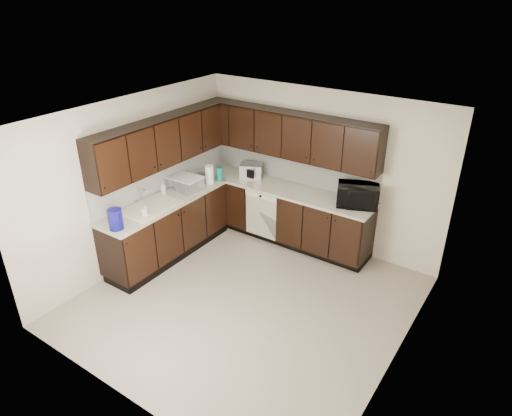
# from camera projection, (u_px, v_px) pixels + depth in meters

# --- Properties ---
(floor) EXTENTS (4.00, 4.00, 0.00)m
(floor) POSITION_uv_depth(u_px,v_px,m) (246.00, 301.00, 6.16)
(floor) COLOR #A59989
(floor) RESTS_ON ground
(ceiling) EXTENTS (4.00, 4.00, 0.00)m
(ceiling) POSITION_uv_depth(u_px,v_px,m) (244.00, 120.00, 5.04)
(ceiling) COLOR white
(ceiling) RESTS_ON wall_back
(wall_back) EXTENTS (4.00, 0.02, 2.50)m
(wall_back) POSITION_uv_depth(u_px,v_px,m) (320.00, 169.00, 7.08)
(wall_back) COLOR beige
(wall_back) RESTS_ON floor
(wall_left) EXTENTS (0.02, 4.00, 2.50)m
(wall_left) POSITION_uv_depth(u_px,v_px,m) (133.00, 183.00, 6.61)
(wall_left) COLOR beige
(wall_left) RESTS_ON floor
(wall_right) EXTENTS (0.02, 4.00, 2.50)m
(wall_right) POSITION_uv_depth(u_px,v_px,m) (407.00, 271.00, 4.60)
(wall_right) COLOR beige
(wall_right) RESTS_ON floor
(wall_front) EXTENTS (4.00, 0.02, 2.50)m
(wall_front) POSITION_uv_depth(u_px,v_px,m) (117.00, 305.00, 4.13)
(wall_front) COLOR beige
(wall_front) RESTS_ON floor
(lower_cabinets) EXTENTS (3.00, 2.80, 0.90)m
(lower_cabinets) POSITION_uv_depth(u_px,v_px,m) (235.00, 222.00, 7.31)
(lower_cabinets) COLOR black
(lower_cabinets) RESTS_ON floor
(countertop) EXTENTS (3.03, 2.83, 0.04)m
(countertop) POSITION_uv_depth(u_px,v_px,m) (234.00, 193.00, 7.08)
(countertop) COLOR #BDB9A4
(countertop) RESTS_ON lower_cabinets
(backsplash) EXTENTS (3.00, 2.80, 0.48)m
(backsplash) POSITION_uv_depth(u_px,v_px,m) (231.00, 171.00, 7.22)
(backsplash) COLOR white
(backsplash) RESTS_ON countertop
(upper_cabinets) EXTENTS (3.00, 2.80, 0.70)m
(upper_cabinets) POSITION_uv_depth(u_px,v_px,m) (231.00, 138.00, 6.81)
(upper_cabinets) COLOR black
(upper_cabinets) RESTS_ON wall_back
(dishwasher) EXTENTS (0.58, 0.04, 0.78)m
(dishwasher) POSITION_uv_depth(u_px,v_px,m) (261.00, 212.00, 7.31)
(dishwasher) COLOR beige
(dishwasher) RESTS_ON lower_cabinets
(sink) EXTENTS (0.54, 0.82, 0.42)m
(sink) POSITION_uv_depth(u_px,v_px,m) (151.00, 211.00, 6.61)
(sink) COLOR beige
(sink) RESTS_ON countertop
(microwave) EXTENTS (0.69, 0.59, 0.32)m
(microwave) POSITION_uv_depth(u_px,v_px,m) (357.00, 195.00, 6.58)
(microwave) COLOR black
(microwave) RESTS_ON countertop
(soap_bottle_a) EXTENTS (0.11, 0.11, 0.18)m
(soap_bottle_a) POSITION_uv_depth(u_px,v_px,m) (145.00, 210.00, 6.31)
(soap_bottle_a) COLOR gray
(soap_bottle_a) RESTS_ON countertop
(soap_bottle_b) EXTENTS (0.09, 0.09, 0.22)m
(soap_bottle_b) POSITION_uv_depth(u_px,v_px,m) (163.00, 188.00, 6.94)
(soap_bottle_b) COLOR gray
(soap_bottle_b) RESTS_ON countertop
(toaster_oven) EXTENTS (0.44, 0.40, 0.23)m
(toaster_oven) POSITION_uv_depth(u_px,v_px,m) (251.00, 170.00, 7.56)
(toaster_oven) COLOR #B2B2B4
(toaster_oven) RESTS_ON countertop
(storage_bin) EXTENTS (0.55, 0.45, 0.19)m
(storage_bin) POSITION_uv_depth(u_px,v_px,m) (186.00, 183.00, 7.14)
(storage_bin) COLOR white
(storage_bin) RESTS_ON countertop
(blue_pitcher) EXTENTS (0.20, 0.20, 0.28)m
(blue_pitcher) POSITION_uv_depth(u_px,v_px,m) (115.00, 219.00, 5.96)
(blue_pitcher) COLOR #131096
(blue_pitcher) RESTS_ON countertop
(teal_tumbler) EXTENTS (0.13, 0.13, 0.22)m
(teal_tumbler) POSITION_uv_depth(u_px,v_px,m) (219.00, 174.00, 7.44)
(teal_tumbler) COLOR #0B8371
(teal_tumbler) RESTS_ON countertop
(paper_towel_roll) EXTENTS (0.18, 0.18, 0.30)m
(paper_towel_roll) POSITION_uv_depth(u_px,v_px,m) (210.00, 175.00, 7.31)
(paper_towel_roll) COLOR white
(paper_towel_roll) RESTS_ON countertop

